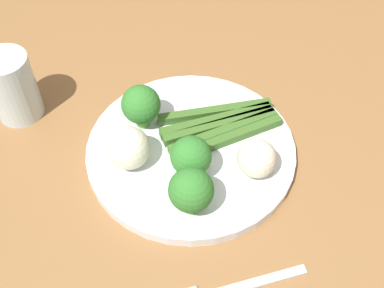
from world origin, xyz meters
TOP-DOWN VIEW (x-y plane):
  - dining_table at (0.00, 0.00)m, footprint 1.22×0.86m
  - plate at (-0.04, 0.00)m, footprint 0.27×0.27m
  - asparagus_bundle at (-0.01, -0.04)m, footprint 0.11×0.17m
  - broccoli_front at (-0.08, -0.00)m, footprint 0.05×0.05m
  - broccoli_right at (-0.00, 0.06)m, footprint 0.05×0.05m
  - broccoli_back_right at (-0.13, 0.00)m, footprint 0.05×0.05m
  - cauliflower_back at (-0.08, -0.08)m, footprint 0.05×0.05m
  - cauliflower_near_fork at (-0.06, 0.08)m, footprint 0.05×0.05m
  - water_glass at (0.04, 0.24)m, footprint 0.06×0.06m

SIDE VIEW (x-z plane):
  - dining_table at x=0.00m, z-range 0.25..0.97m
  - plate at x=-0.04m, z-range 0.72..0.74m
  - asparagus_bundle at x=-0.01m, z-range 0.74..0.75m
  - cauliflower_back at x=-0.08m, z-range 0.74..0.78m
  - cauliflower_near_fork at x=-0.06m, z-range 0.74..0.79m
  - water_glass at x=0.04m, z-range 0.72..0.82m
  - broccoli_front at x=-0.08m, z-range 0.74..0.80m
  - broccoli_right at x=0.00m, z-range 0.74..0.80m
  - broccoli_back_right at x=-0.13m, z-range 0.74..0.80m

